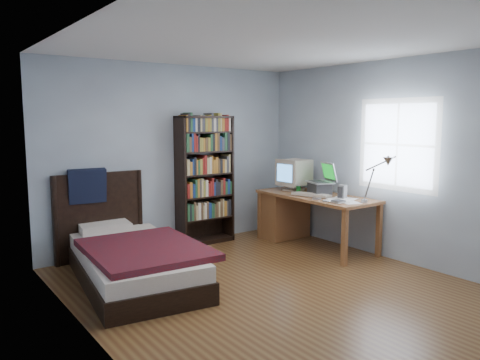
{
  "coord_description": "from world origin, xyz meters",
  "views": [
    {
      "loc": [
        -3.05,
        -3.66,
        1.78
      ],
      "look_at": [
        0.33,
        0.99,
        1.01
      ],
      "focal_mm": 35.0,
      "sensor_mm": 36.0,
      "label": 1
    }
  ],
  "objects_px": {
    "desk": "(292,211)",
    "desk_lamp": "(384,166)",
    "crt_monitor": "(294,173)",
    "soda_can": "(298,190)",
    "laptop": "(321,186)",
    "bookshelf": "(205,180)",
    "keyboard": "(311,195)",
    "speaker": "(343,192)",
    "bed": "(130,256)"
  },
  "relations": [
    {
      "from": "desk",
      "to": "desk_lamp",
      "type": "xyz_separation_m",
      "value": [
        -0.05,
        -1.62,
        0.8
      ]
    },
    {
      "from": "crt_monitor",
      "to": "soda_can",
      "type": "height_order",
      "value": "crt_monitor"
    },
    {
      "from": "laptop",
      "to": "bookshelf",
      "type": "distance_m",
      "value": 1.62
    },
    {
      "from": "desk",
      "to": "keyboard",
      "type": "height_order",
      "value": "keyboard"
    },
    {
      "from": "desk_lamp",
      "to": "speaker",
      "type": "bearing_deg",
      "value": 80.48
    },
    {
      "from": "keyboard",
      "to": "desk",
      "type": "bearing_deg",
      "value": 58.43
    },
    {
      "from": "desk_lamp",
      "to": "soda_can",
      "type": "bearing_deg",
      "value": 93.11
    },
    {
      "from": "laptop",
      "to": "desk_lamp",
      "type": "distance_m",
      "value": 1.19
    },
    {
      "from": "bookshelf",
      "to": "bed",
      "type": "relative_size",
      "value": 0.79
    },
    {
      "from": "desk",
      "to": "soda_can",
      "type": "relative_size",
      "value": 15.47
    },
    {
      "from": "soda_can",
      "to": "bed",
      "type": "height_order",
      "value": "bed"
    },
    {
      "from": "soda_can",
      "to": "bookshelf",
      "type": "xyz_separation_m",
      "value": [
        -0.99,
        0.87,
        0.12
      ]
    },
    {
      "from": "keyboard",
      "to": "soda_can",
      "type": "xyz_separation_m",
      "value": [
        -0.0,
        0.25,
        0.04
      ]
    },
    {
      "from": "speaker",
      "to": "bed",
      "type": "xyz_separation_m",
      "value": [
        -2.67,
        0.69,
        -0.57
      ]
    },
    {
      "from": "keyboard",
      "to": "bed",
      "type": "distance_m",
      "value": 2.54
    },
    {
      "from": "bookshelf",
      "to": "speaker",
      "type": "bearing_deg",
      "value": -51.82
    },
    {
      "from": "soda_can",
      "to": "desk",
      "type": "bearing_deg",
      "value": 65.38
    },
    {
      "from": "keyboard",
      "to": "bookshelf",
      "type": "xyz_separation_m",
      "value": [
        -0.99,
        1.13,
        0.16
      ]
    },
    {
      "from": "crt_monitor",
      "to": "laptop",
      "type": "distance_m",
      "value": 0.52
    },
    {
      "from": "desk",
      "to": "speaker",
      "type": "bearing_deg",
      "value": -85.29
    },
    {
      "from": "desk",
      "to": "bookshelf",
      "type": "bearing_deg",
      "value": 151.26
    },
    {
      "from": "soda_can",
      "to": "bookshelf",
      "type": "height_order",
      "value": "bookshelf"
    },
    {
      "from": "desk",
      "to": "desk_lamp",
      "type": "bearing_deg",
      "value": -91.71
    },
    {
      "from": "keyboard",
      "to": "soda_can",
      "type": "height_order",
      "value": "soda_can"
    },
    {
      "from": "bookshelf",
      "to": "crt_monitor",
      "type": "bearing_deg",
      "value": -28.36
    },
    {
      "from": "keyboard",
      "to": "soda_can",
      "type": "relative_size",
      "value": 4.59
    },
    {
      "from": "crt_monitor",
      "to": "desk_lamp",
      "type": "height_order",
      "value": "desk_lamp"
    },
    {
      "from": "desk_lamp",
      "to": "soda_can",
      "type": "xyz_separation_m",
      "value": [
        -0.07,
        1.36,
        -0.44
      ]
    },
    {
      "from": "crt_monitor",
      "to": "speaker",
      "type": "xyz_separation_m",
      "value": [
        0.04,
        -0.89,
        -0.17
      ]
    },
    {
      "from": "speaker",
      "to": "bed",
      "type": "bearing_deg",
      "value": 153.18
    },
    {
      "from": "desk_lamp",
      "to": "speaker",
      "type": "relative_size",
      "value": 3.44
    },
    {
      "from": "desk_lamp",
      "to": "soda_can",
      "type": "distance_m",
      "value": 1.43
    },
    {
      "from": "desk_lamp",
      "to": "bed",
      "type": "distance_m",
      "value": 3.07
    },
    {
      "from": "keyboard",
      "to": "desk_lamp",
      "type": "bearing_deg",
      "value": -104.95
    },
    {
      "from": "soda_can",
      "to": "bed",
      "type": "relative_size",
      "value": 0.05
    },
    {
      "from": "desk",
      "to": "keyboard",
      "type": "distance_m",
      "value": 0.62
    },
    {
      "from": "crt_monitor",
      "to": "desk_lamp",
      "type": "bearing_deg",
      "value": -92.9
    },
    {
      "from": "keyboard",
      "to": "laptop",
      "type": "bearing_deg",
      "value": -14.3
    },
    {
      "from": "laptop",
      "to": "speaker",
      "type": "relative_size",
      "value": 2.53
    },
    {
      "from": "crt_monitor",
      "to": "soda_can",
      "type": "bearing_deg",
      "value": -121.07
    },
    {
      "from": "bed",
      "to": "desk_lamp",
      "type": "bearing_deg",
      "value": -29.13
    },
    {
      "from": "crt_monitor",
      "to": "bed",
      "type": "xyz_separation_m",
      "value": [
        -2.63,
        -0.2,
        -0.74
      ]
    },
    {
      "from": "desk",
      "to": "bookshelf",
      "type": "relative_size",
      "value": 0.96
    },
    {
      "from": "desk_lamp",
      "to": "bookshelf",
      "type": "xyz_separation_m",
      "value": [
        -1.06,
        2.23,
        -0.32
      ]
    },
    {
      "from": "desk",
      "to": "speaker",
      "type": "height_order",
      "value": "speaker"
    },
    {
      "from": "crt_monitor",
      "to": "laptop",
      "type": "height_order",
      "value": "crt_monitor"
    },
    {
      "from": "desk",
      "to": "desk_lamp",
      "type": "relative_size",
      "value": 2.82
    },
    {
      "from": "crt_monitor",
      "to": "bookshelf",
      "type": "xyz_separation_m",
      "value": [
        -1.14,
        0.62,
        -0.08
      ]
    },
    {
      "from": "laptop",
      "to": "desk",
      "type": "bearing_deg",
      "value": 97.79
    },
    {
      "from": "laptop",
      "to": "soda_can",
      "type": "height_order",
      "value": "laptop"
    }
  ]
}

